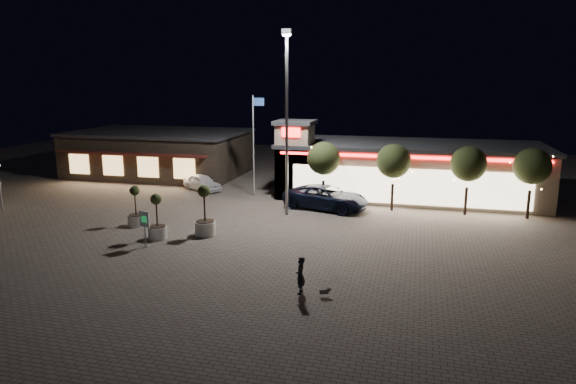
% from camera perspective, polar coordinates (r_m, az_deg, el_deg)
% --- Properties ---
extents(ground, '(90.00, 90.00, 0.00)m').
position_cam_1_polar(ground, '(29.02, -7.97, -6.16)').
color(ground, '#665C52').
rests_on(ground, ground).
extents(retail_building, '(20.40, 8.40, 6.10)m').
position_cam_1_polar(retail_building, '(41.83, 12.61, 2.49)').
color(retail_building, tan).
rests_on(retail_building, ground).
extents(restaurant_building, '(16.40, 11.00, 4.30)m').
position_cam_1_polar(restaurant_building, '(52.10, -14.07, 4.26)').
color(restaurant_building, '#382D23').
rests_on(restaurant_building, ground).
extents(floodlight_pole, '(0.60, 0.40, 12.38)m').
position_cam_1_polar(floodlight_pole, '(34.57, -0.14, 8.81)').
color(floodlight_pole, gray).
rests_on(floodlight_pole, ground).
extents(flagpole, '(0.95, 0.10, 8.00)m').
position_cam_1_polar(flagpole, '(40.64, -3.73, 6.09)').
color(flagpole, white).
rests_on(flagpole, ground).
extents(string_tree_a, '(2.42, 2.42, 4.79)m').
position_cam_1_polar(string_tree_a, '(37.43, 3.98, 3.73)').
color(string_tree_a, '#332319').
rests_on(string_tree_a, ground).
extents(string_tree_b, '(2.42, 2.42, 4.79)m').
position_cam_1_polar(string_tree_b, '(36.88, 11.66, 3.37)').
color(string_tree_b, '#332319').
rests_on(string_tree_b, ground).
extents(string_tree_c, '(2.42, 2.42, 4.79)m').
position_cam_1_polar(string_tree_c, '(37.00, 19.42, 2.95)').
color(string_tree_c, '#332319').
rests_on(string_tree_c, ground).
extents(string_tree_d, '(2.42, 2.42, 4.79)m').
position_cam_1_polar(string_tree_d, '(37.58, 25.50, 2.58)').
color(string_tree_d, '#332319').
rests_on(string_tree_d, ground).
extents(pickup_truck, '(6.65, 4.25, 1.71)m').
position_cam_1_polar(pickup_truck, '(37.16, 4.25, -0.59)').
color(pickup_truck, black).
rests_on(pickup_truck, ground).
extents(white_sedan, '(4.24, 3.51, 1.36)m').
position_cam_1_polar(white_sedan, '(43.90, -9.51, 1.05)').
color(white_sedan, white).
rests_on(white_sedan, ground).
extents(pedestrian, '(0.41, 0.61, 1.65)m').
position_cam_1_polar(pedestrian, '(22.63, 1.38, -9.24)').
color(pedestrian, black).
rests_on(pedestrian, ground).
extents(dog, '(0.49, 0.30, 0.27)m').
position_cam_1_polar(dog, '(22.56, 4.20, -10.89)').
color(dog, '#59514C').
rests_on(dog, ground).
extents(planter_left, '(1.07, 1.07, 2.63)m').
position_cam_1_polar(planter_left, '(34.10, -16.53, -2.33)').
color(planter_left, silver).
rests_on(planter_left, ground).
extents(planter_mid, '(1.10, 1.10, 2.71)m').
position_cam_1_polar(planter_mid, '(31.06, -14.31, -3.57)').
color(planter_mid, silver).
rests_on(planter_mid, ground).
extents(planter_right, '(1.25, 1.25, 3.08)m').
position_cam_1_polar(planter_right, '(31.19, -9.21, -3.06)').
color(planter_right, silver).
rests_on(planter_right, ground).
extents(valet_sign, '(0.67, 0.22, 2.06)m').
position_cam_1_polar(valet_sign, '(29.55, -15.66, -3.25)').
color(valet_sign, gray).
rests_on(valet_sign, ground).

